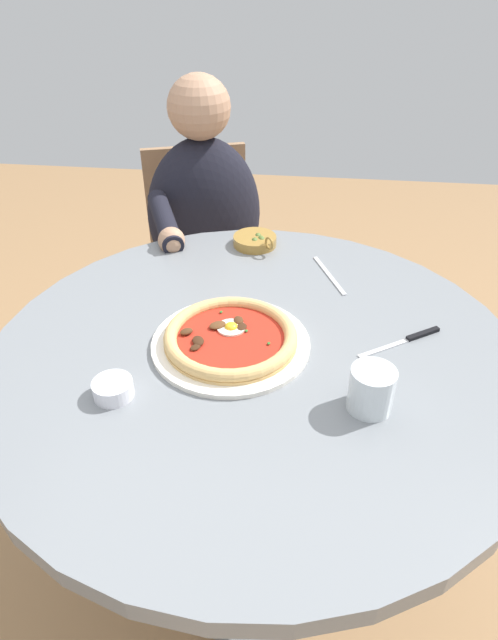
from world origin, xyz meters
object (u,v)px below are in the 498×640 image
at_px(pizza_on_plate, 231,338).
at_px(ramekin_capers, 113,388).
at_px(olive_pan, 255,241).
at_px(fork_utensil, 329,275).
at_px(dining_table, 255,397).
at_px(diner_person, 207,272).
at_px(cafe_chair_diner, 202,249).
at_px(steak_knife, 411,338).
at_px(water_glass, 371,392).

relative_size(pizza_on_plate, ramekin_capers, 4.42).
bearing_deg(olive_pan, pizza_on_plate, 179.78).
bearing_deg(fork_utensil, dining_table, 153.90).
height_order(diner_person, cafe_chair_diner, diner_person).
distance_m(steak_knife, olive_pan, 0.51).
distance_m(pizza_on_plate, water_glass, 0.30).
bearing_deg(diner_person, pizza_on_plate, -164.94).
bearing_deg(water_glass, ramekin_capers, 93.19).
bearing_deg(steak_knife, ramekin_capers, 112.93).
height_order(ramekin_capers, diner_person, diner_person).
bearing_deg(ramekin_capers, fork_utensil, -39.19).
height_order(water_glass, steak_knife, water_glass).
bearing_deg(dining_table, water_glass, -123.99).
height_order(steak_knife, cafe_chair_diner, cafe_chair_diner).
bearing_deg(water_glass, olive_pan, 24.30).
bearing_deg(ramekin_capers, dining_table, -54.30).
distance_m(steak_knife, fork_utensil, 0.28).
bearing_deg(pizza_on_plate, steak_knife, -80.65).
bearing_deg(fork_utensil, ramekin_capers, 140.81).
distance_m(ramekin_capers, fork_utensil, 0.59).
xyz_separation_m(pizza_on_plate, ramekin_capers, (-0.17, 0.18, 0.00)).
height_order(water_glass, cafe_chair_diner, cafe_chair_diner).
height_order(fork_utensil, diner_person, diner_person).
bearing_deg(dining_table, olive_pan, 6.34).
bearing_deg(ramekin_capers, pizza_on_plate, -47.09).
xyz_separation_m(steak_knife, fork_utensil, (0.23, 0.16, -0.00)).
distance_m(olive_pan, diner_person, 0.45).
distance_m(dining_table, pizza_on_plate, 0.16).
bearing_deg(olive_pan, ramekin_capers, 162.86).
bearing_deg(steak_knife, olive_pan, 44.02).
xyz_separation_m(diner_person, cafe_chair_diner, (0.13, 0.04, 0.02)).
distance_m(steak_knife, ramekin_capers, 0.58).
relative_size(water_glass, fork_utensil, 0.46).
distance_m(dining_table, olive_pan, 0.45).
distance_m(pizza_on_plate, fork_utensil, 0.35).
bearing_deg(olive_pan, dining_table, -173.66).
bearing_deg(diner_person, dining_table, -161.42).
relative_size(fork_utensil, diner_person, 0.15).
height_order(water_glass, diner_person, diner_person).
bearing_deg(water_glass, pizza_on_plate, 60.87).
height_order(dining_table, pizza_on_plate, pizza_on_plate).
xyz_separation_m(water_glass, cafe_chair_diner, (0.99, 0.49, -0.28)).
bearing_deg(olive_pan, fork_utensil, -125.00).
height_order(olive_pan, fork_utensil, olive_pan).
distance_m(diner_person, cafe_chair_diner, 0.14).
bearing_deg(cafe_chair_diner, olive_pan, -150.88).
bearing_deg(pizza_on_plate, dining_table, -93.41).
bearing_deg(water_glass, steak_knife, -25.60).
xyz_separation_m(water_glass, steak_knife, (0.20, -0.10, -0.03)).
bearing_deg(cafe_chair_diner, water_glass, -153.59).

